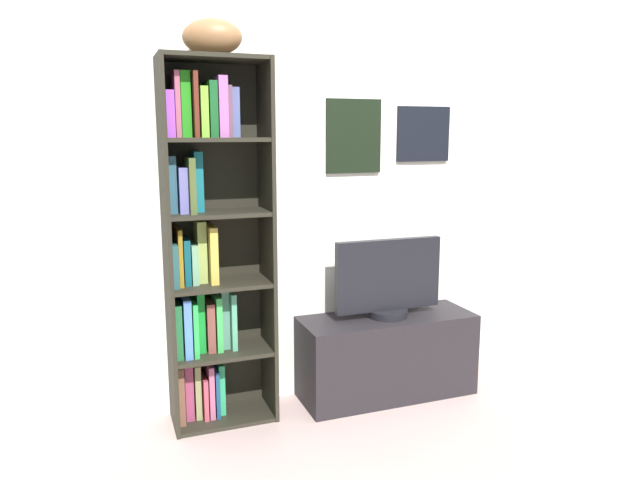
{
  "coord_description": "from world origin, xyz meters",
  "views": [
    {
      "loc": [
        -1.18,
        -1.88,
        1.45
      ],
      "look_at": [
        -0.17,
        0.85,
        0.93
      ],
      "focal_mm": 33.08,
      "sensor_mm": 36.0,
      "label": 1
    }
  ],
  "objects_px": {
    "football": "(212,37)",
    "tv_stand": "(387,356)",
    "television": "(388,280)",
    "bookshelf": "(207,247)"
  },
  "relations": [
    {
      "from": "football",
      "to": "television",
      "type": "distance_m",
      "value": 1.53
    },
    {
      "from": "football",
      "to": "television",
      "type": "xyz_separation_m",
      "value": [
        0.92,
        -0.04,
        -1.23
      ]
    },
    {
      "from": "bookshelf",
      "to": "tv_stand",
      "type": "distance_m",
      "value": 1.18
    },
    {
      "from": "football",
      "to": "tv_stand",
      "type": "xyz_separation_m",
      "value": [
        0.92,
        -0.04,
        -1.66
      ]
    },
    {
      "from": "football",
      "to": "tv_stand",
      "type": "height_order",
      "value": "football"
    },
    {
      "from": "bookshelf",
      "to": "television",
      "type": "relative_size",
      "value": 2.95
    },
    {
      "from": "bookshelf",
      "to": "tv_stand",
      "type": "height_order",
      "value": "bookshelf"
    },
    {
      "from": "bookshelf",
      "to": "football",
      "type": "xyz_separation_m",
      "value": [
        0.05,
        -0.03,
        0.99
      ]
    },
    {
      "from": "bookshelf",
      "to": "football",
      "type": "bearing_deg",
      "value": -32.05
    },
    {
      "from": "football",
      "to": "television",
      "type": "relative_size",
      "value": 0.45
    }
  ]
}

